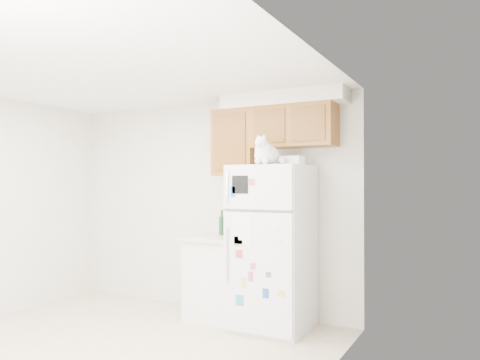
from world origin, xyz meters
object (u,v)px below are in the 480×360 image
Objects in this scene: storage_box_back at (287,161)px; bottle_green at (222,222)px; base_counter at (219,277)px; cat at (266,153)px; storage_box_front at (296,160)px; bottle_amber at (228,223)px; refrigerator at (272,247)px.

storage_box_back is 0.63× the size of bottle_green.
cat reaches higher than base_counter.
base_counter is 6.13× the size of storage_box_front.
base_counter is 3.18× the size of bottle_amber.
base_counter is at bearing 173.91° from refrigerator.
storage_box_front is at bearing -8.45° from refrigerator.
bottle_green is 0.11m from bottle_amber.
bottle_amber is at bearing 56.34° from base_counter.
storage_box_front is at bearing 40.59° from cat.
base_counter is 0.61m from bottle_amber.
storage_box_front reaches higher than base_counter.
base_counter is at bearing -123.66° from bottle_amber.
storage_box_front is 0.52× the size of bottle_amber.
storage_box_back is (0.82, 0.03, 1.29)m from base_counter.
bottle_green is at bearing 149.66° from cat.
refrigerator reaches higher than base_counter.
storage_box_front is at bearing -33.17° from storage_box_back.
refrigerator is at bearing -6.09° from base_counter.
refrigerator is at bearing -15.45° from bottle_amber.
bottle_green is at bearing -175.76° from storage_box_back.
cat reaches higher than refrigerator.
bottle_green is at bearing 104.85° from base_counter.
bottle_amber is (0.10, -0.03, 0.00)m from bottle_green.
storage_box_front is at bearing -13.73° from bottle_green.
bottle_green is (-1.00, 0.25, -0.68)m from storage_box_front.
base_counter is 0.62m from bottle_green.
bottle_amber is at bearing 178.74° from storage_box_front.
storage_box_back is 1.10m from bottle_green.
refrigerator reaches higher than bottle_green.
refrigerator is at bearing -130.24° from storage_box_back.
storage_box_back reaches higher than base_counter.
storage_box_back is at bearing 76.07° from cat.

